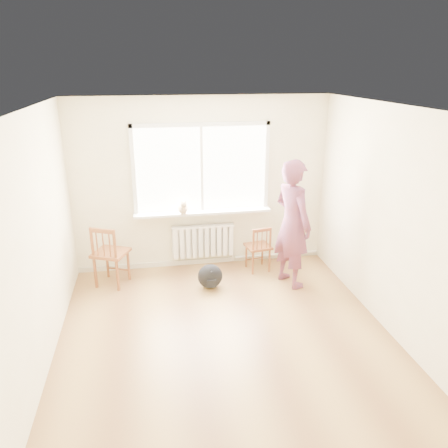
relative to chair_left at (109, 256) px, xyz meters
name	(u,v)px	position (x,y,z in m)	size (l,w,h in m)	color
floor	(228,342)	(1.45, -1.72, -0.48)	(4.50, 4.50, 0.00)	#A47B43
ceiling	(228,109)	(1.45, -1.72, 2.22)	(4.50, 4.50, 0.00)	white
back_wall	(202,184)	(1.45, 0.53, 0.87)	(4.00, 0.01, 2.70)	#F0E6C0
window	(201,165)	(1.45, 0.51, 1.18)	(2.12, 0.05, 1.42)	white
windowsill	(203,212)	(1.45, 0.42, 0.45)	(2.15, 0.22, 0.04)	white
radiator	(203,241)	(1.45, 0.44, -0.04)	(1.00, 0.12, 0.55)	white
heating_pipe	(276,255)	(2.70, 0.47, -0.40)	(0.04, 0.04, 1.40)	silver
baseboard	(203,261)	(1.45, 0.52, -0.44)	(4.00, 0.03, 0.08)	beige
chair_left	(109,256)	(0.00, 0.00, 0.00)	(0.61, 0.60, 0.95)	brown
chair_right	(259,248)	(2.30, 0.10, -0.10)	(0.42, 0.41, 0.75)	brown
person	(292,224)	(2.65, -0.39, 0.47)	(0.69, 0.45, 1.90)	#BB3E74
cat	(183,208)	(1.13, 0.34, 0.57)	(0.17, 0.37, 0.25)	beige
backpack	(210,276)	(1.45, -0.34, -0.30)	(0.37, 0.28, 0.37)	black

